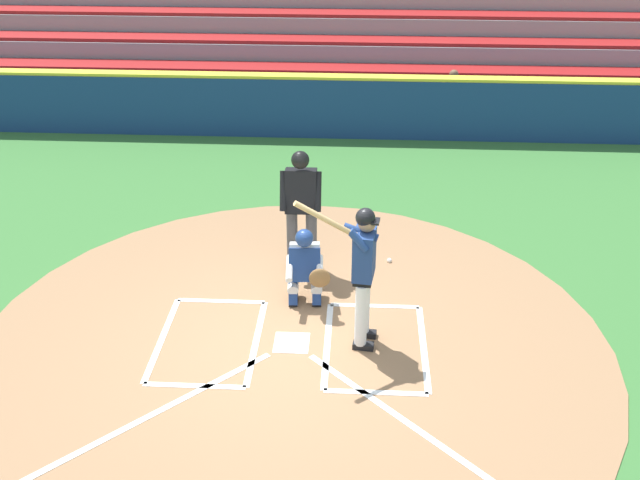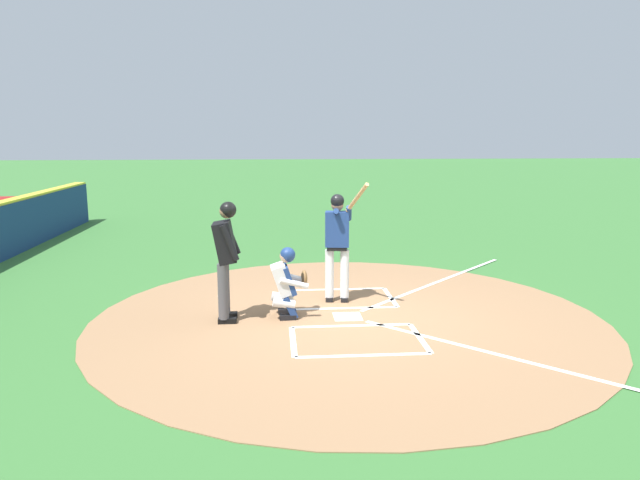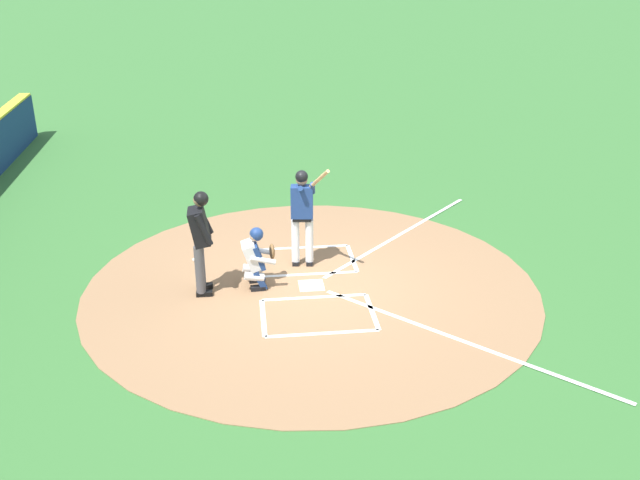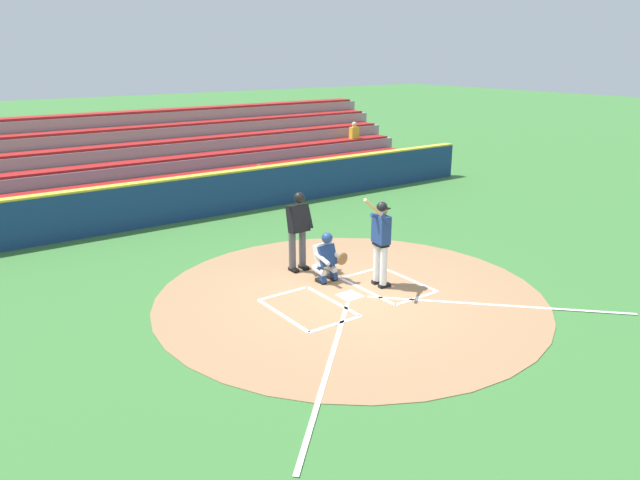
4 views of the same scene
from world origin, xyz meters
name	(u,v)px [view 4 (image 4 of 4)]	position (x,y,z in m)	size (l,w,h in m)	color
ground_plane	(350,296)	(0.00, 0.00, 0.00)	(120.00, 120.00, 0.00)	#387033
dirt_circle	(350,296)	(0.00, 0.00, 0.01)	(8.00, 8.00, 0.01)	#99704C
home_plate_and_chalk	(378,310)	(0.00, 0.88, 0.01)	(7.93, 4.91, 0.01)	white
batter	(381,238)	(-0.87, -0.06, 1.10)	(1.00, 0.62, 2.13)	white
catcher	(327,256)	(-0.11, -0.95, 0.59)	(0.61, 0.61, 1.13)	black
plate_umpire	(298,226)	(0.02, -1.88, 1.08)	(0.58, 0.41, 1.86)	#4C4C51
baseball	(337,256)	(-1.28, -2.12, 0.04)	(0.07, 0.07, 0.07)	white
backstop_wall	(196,197)	(0.00, -7.50, 0.65)	(22.00, 0.36, 1.31)	navy
bleacher_stand	(149,166)	(0.00, -11.33, 1.00)	(20.00, 5.10, 3.45)	gray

